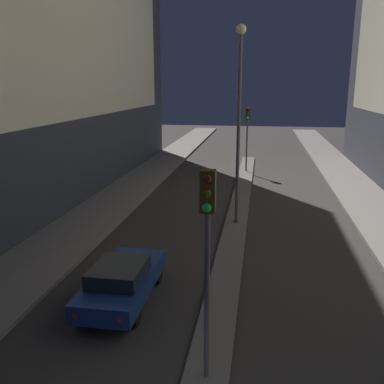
{
  "coord_description": "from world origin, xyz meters",
  "views": [
    {
      "loc": [
        1.04,
        -5.16,
        6.72
      ],
      "look_at": [
        -2.77,
        18.45,
        0.66
      ],
      "focal_mm": 40.0,
      "sensor_mm": 36.0,
      "label": 1
    }
  ],
  "objects_px": {
    "street_lamp": "(239,102)",
    "traffic_light_mid": "(247,125)",
    "car_left_lane": "(122,281)",
    "traffic_light_near": "(207,231)"
  },
  "relations": [
    {
      "from": "traffic_light_mid",
      "to": "car_left_lane",
      "type": "xyz_separation_m",
      "value": [
        -3.11,
        -20.93,
        -3.0
      ]
    },
    {
      "from": "traffic_light_mid",
      "to": "car_left_lane",
      "type": "relative_size",
      "value": 1.1
    },
    {
      "from": "street_lamp",
      "to": "car_left_lane",
      "type": "distance_m",
      "value": 10.16
    },
    {
      "from": "street_lamp",
      "to": "car_left_lane",
      "type": "bearing_deg",
      "value": -110.89
    },
    {
      "from": "street_lamp",
      "to": "car_left_lane",
      "type": "height_order",
      "value": "street_lamp"
    },
    {
      "from": "street_lamp",
      "to": "traffic_light_mid",
      "type": "bearing_deg",
      "value": 90.0
    },
    {
      "from": "traffic_light_mid",
      "to": "street_lamp",
      "type": "xyz_separation_m",
      "value": [
        0.0,
        -12.78,
        2.21
      ]
    },
    {
      "from": "car_left_lane",
      "to": "traffic_light_near",
      "type": "bearing_deg",
      "value": -47.36
    },
    {
      "from": "traffic_light_mid",
      "to": "car_left_lane",
      "type": "bearing_deg",
      "value": -98.45
    },
    {
      "from": "traffic_light_near",
      "to": "car_left_lane",
      "type": "distance_m",
      "value": 5.48
    }
  ]
}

